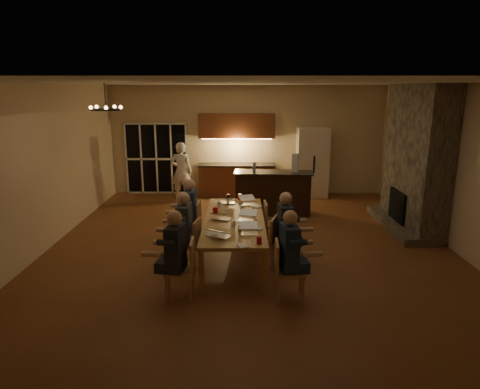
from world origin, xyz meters
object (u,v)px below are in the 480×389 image
at_px(laptop_a, 221,230).
at_px(plate_left, 213,235).
at_px(chair_left_near, 179,269).
at_px(chair_right_far, 275,224).
at_px(redcup_far, 240,197).
at_px(can_right, 253,212).
at_px(person_right_mid, 285,230).
at_px(chair_right_near, 290,271).
at_px(chandelier, 106,110).
at_px(can_cola, 228,197).
at_px(refrigerator, 312,162).
at_px(chair_left_mid, 186,244).
at_px(person_left_near, 176,255).
at_px(mug_back, 219,204).
at_px(plate_near, 256,228).
at_px(mug_front, 233,223).
at_px(redcup_near, 259,240).
at_px(laptop_e, 227,198).
at_px(chair_right_mid, 285,243).
at_px(bar_island, 273,193).
at_px(mug_mid, 242,208).
at_px(chair_left_far, 189,224).
at_px(bar_bottle, 254,167).
at_px(person_left_mid, 185,231).
at_px(laptop_b, 249,228).
at_px(dining_table, 234,238).
at_px(can_silver, 239,229).
at_px(redcup_mid, 215,210).
at_px(laptop_c, 222,213).
at_px(laptop_d, 248,215).
at_px(bar_blender, 295,163).
at_px(plate_far, 256,207).
at_px(person_left_far, 190,213).

height_order(laptop_a, plate_left, laptop_a).
height_order(chair_left_near, chair_right_far, same).
distance_m(redcup_far, can_right, 1.22).
bearing_deg(person_right_mid, chair_right_near, 172.90).
distance_m(chandelier, can_cola, 3.23).
bearing_deg(refrigerator, chair_left_mid, -120.04).
relative_size(person_left_near, mug_back, 13.80).
bearing_deg(chair_right_near, refrigerator, -10.17).
relative_size(chair_left_mid, plate_near, 3.83).
height_order(person_right_mid, mug_front, person_right_mid).
bearing_deg(redcup_near, laptop_e, 103.23).
height_order(chair_left_mid, redcup_near, chair_left_mid).
height_order(chair_right_mid, chair_right_far, same).
relative_size(bar_island, chandelier, 3.64).
distance_m(mug_mid, can_cola, 0.89).
bearing_deg(chair_left_far, can_cola, 138.99).
relative_size(chair_left_far, bar_bottle, 3.71).
bearing_deg(mug_mid, person_left_mid, -133.63).
xyz_separation_m(chair_right_mid, mug_front, (-0.91, 0.03, 0.36)).
bearing_deg(plate_left, laptop_b, 5.31).
bearing_deg(laptop_a, chair_left_mid, -4.36).
bearing_deg(chair_left_far, redcup_near, 38.42).
bearing_deg(laptop_a, laptop_b, -133.07).
height_order(chair_left_mid, laptop_e, laptop_e).
relative_size(bar_island, person_right_mid, 1.41).
height_order(dining_table, redcup_far, redcup_far).
distance_m(can_silver, plate_left, 0.47).
bearing_deg(redcup_far, laptop_a, -97.27).
relative_size(redcup_mid, redcup_far, 1.00).
bearing_deg(laptop_c, laptop_d, -172.57).
bearing_deg(person_left_near, plate_near, 139.81).
bearing_deg(person_right_mid, can_silver, 104.11).
xyz_separation_m(chair_right_mid, redcup_near, (-0.49, -0.86, 0.37)).
bearing_deg(laptop_e, laptop_d, 107.36).
distance_m(bar_island, bar_blender, 0.94).
xyz_separation_m(chair_right_mid, plate_far, (-0.46, 1.27, 0.31)).
bearing_deg(chair_right_mid, bar_bottle, 24.10).
height_order(laptop_a, redcup_far, laptop_a).
bearing_deg(plate_left, dining_table, 69.34).
relative_size(chandelier, laptop_e, 1.67).
distance_m(chair_left_mid, mug_front, 0.90).
distance_m(chandelier, plate_near, 3.25).
height_order(mug_front, can_silver, can_silver).
bearing_deg(can_silver, chair_right_far, 63.32).
distance_m(laptop_a, bar_blender, 4.23).
height_order(person_left_mid, can_cola, person_left_mid).
height_order(person_left_near, laptop_e, person_left_near).
bearing_deg(person_left_mid, plate_far, 138.24).
bearing_deg(chair_left_far, person_left_far, 32.91).
distance_m(chair_left_far, plate_near, 1.81).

